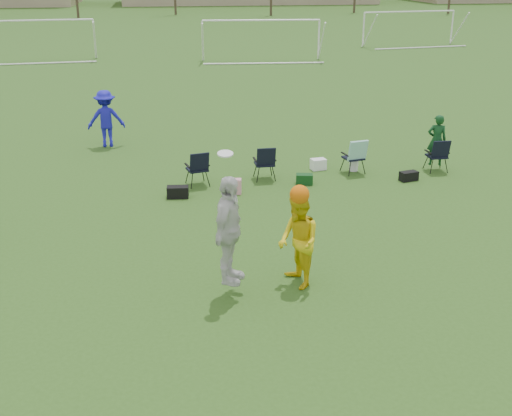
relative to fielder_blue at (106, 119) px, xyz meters
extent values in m
plane|color=#2D5319|center=(4.27, -12.45, -0.93)|extent=(260.00, 260.00, 0.00)
imported|color=#1918B7|center=(0.00, 0.00, 0.00)|extent=(1.25, 0.79, 1.85)
imported|color=silver|center=(2.84, -10.81, 0.36)|extent=(0.91, 1.26, 1.98)
imported|color=yellow|center=(4.14, -10.59, -0.04)|extent=(0.84, 0.99, 1.77)
sphere|color=#DA630B|center=(4.14, -10.59, 0.88)|extent=(0.35, 0.35, 0.35)
cylinder|color=white|center=(2.79, -10.90, 1.78)|extent=(0.27, 0.27, 0.07)
imported|color=#103D1B|center=(9.62, -4.11, -0.03)|extent=(0.62, 0.48, 1.49)
cube|color=black|center=(2.10, -5.39, -0.78)|extent=(0.57, 0.35, 0.30)
cube|color=pink|center=(3.59, -5.31, -0.73)|extent=(0.38, 0.28, 0.40)
cube|color=#103B15|center=(5.57, -4.82, -0.79)|extent=(0.50, 0.36, 0.28)
cube|color=white|center=(6.27, -3.58, -0.77)|extent=(0.46, 0.36, 0.32)
cylinder|color=white|center=(7.26, -3.84, -0.78)|extent=(0.26, 0.26, 0.30)
cube|color=black|center=(8.52, -4.95, -0.80)|extent=(0.55, 0.38, 0.26)
cube|color=black|center=(2.67, -4.45, -0.45)|extent=(0.72, 0.72, 0.96)
cube|color=black|center=(4.56, -4.22, -0.45)|extent=(0.62, 0.62, 0.96)
cube|color=black|center=(7.18, -4.02, -0.45)|extent=(0.71, 0.71, 0.96)
cube|color=black|center=(9.62, -4.21, -0.45)|extent=(0.61, 0.61, 0.96)
cylinder|color=white|center=(-2.09, 21.87, 0.27)|extent=(0.12, 0.12, 2.40)
cylinder|color=white|center=(-5.73, 21.55, 1.47)|extent=(7.28, 0.76, 0.12)
cylinder|color=white|center=(4.63, 19.81, 0.27)|extent=(0.12, 0.12, 2.40)
cylinder|color=white|center=(11.91, 19.30, 0.27)|extent=(0.12, 0.12, 2.40)
cylinder|color=white|center=(8.27, 19.55, 1.47)|extent=(7.29, 0.63, 0.12)
cylinder|color=white|center=(16.65, 25.05, 0.27)|extent=(0.12, 0.12, 2.40)
cylinder|color=white|center=(23.88, 26.06, 0.27)|extent=(0.12, 0.12, 2.40)
cylinder|color=white|center=(20.27, 25.55, 1.47)|extent=(7.25, 1.13, 0.12)
camera|label=1|loc=(1.75, -21.11, 4.72)|focal=45.00mm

